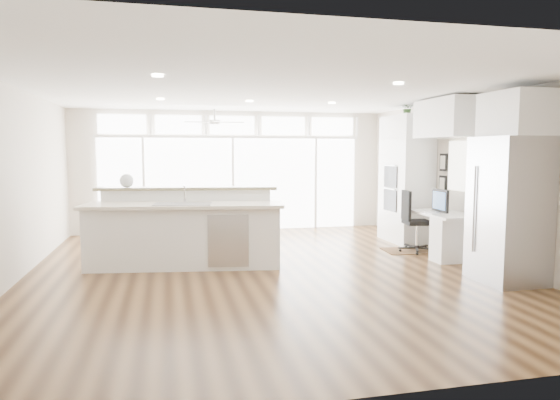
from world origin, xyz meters
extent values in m
cube|color=#3E2613|center=(0.00, 0.00, -0.01)|extent=(7.00, 8.00, 0.02)
cube|color=white|center=(0.00, 0.00, 2.70)|extent=(7.00, 8.00, 0.02)
cube|color=beige|center=(0.00, 4.00, 1.35)|extent=(7.00, 0.04, 2.70)
cube|color=beige|center=(0.00, -4.00, 1.35)|extent=(7.00, 0.04, 2.70)
cube|color=beige|center=(-3.50, 0.00, 1.35)|extent=(0.04, 8.00, 2.70)
cube|color=beige|center=(3.50, 0.00, 1.35)|extent=(0.04, 8.00, 2.70)
cube|color=white|center=(0.00, 3.94, 1.05)|extent=(5.80, 0.06, 2.08)
cube|color=white|center=(0.00, 3.94, 2.38)|extent=(5.90, 0.06, 0.40)
cube|color=silver|center=(3.46, 0.30, 1.55)|extent=(0.04, 0.85, 0.85)
cube|color=white|center=(-0.50, 2.80, 2.48)|extent=(1.16, 1.16, 0.32)
cube|color=#EEE4CB|center=(0.00, 0.20, 2.68)|extent=(3.40, 3.00, 0.02)
cube|color=white|center=(3.17, 1.80, 1.25)|extent=(0.64, 1.20, 2.50)
cube|color=white|center=(3.13, 0.30, 0.38)|extent=(0.72, 1.30, 0.76)
cube|color=white|center=(3.17, 0.30, 2.35)|extent=(0.64, 1.30, 0.64)
cube|color=#B1B2B6|center=(3.11, -1.35, 1.00)|extent=(0.76, 0.90, 2.00)
cube|color=white|center=(3.17, -1.35, 2.30)|extent=(0.64, 0.90, 0.60)
cube|color=black|center=(3.46, 0.92, 1.40)|extent=(0.06, 0.22, 0.80)
cube|color=white|center=(-1.20, 0.56, 0.61)|extent=(3.20, 1.58, 1.22)
cube|color=#362011|center=(2.81, 0.90, 0.01)|extent=(0.94, 0.71, 0.01)
cube|color=black|center=(2.90, 0.80, 0.55)|extent=(0.64, 0.60, 1.09)
sphere|color=silver|center=(-2.08, 1.10, 1.33)|extent=(0.26, 0.26, 0.22)
cube|color=black|center=(3.05, 0.30, 0.97)|extent=(0.11, 0.51, 0.42)
cube|color=silver|center=(2.88, 0.30, 0.77)|extent=(0.15, 0.36, 0.02)
imported|color=#305B27|center=(3.17, 1.80, 2.61)|extent=(0.29, 0.32, 0.22)
camera|label=1|loc=(-1.45, -7.27, 1.80)|focal=32.00mm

